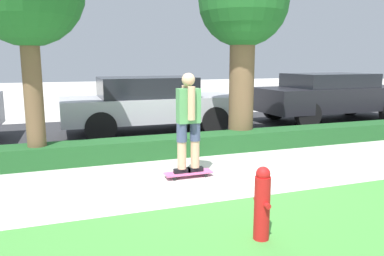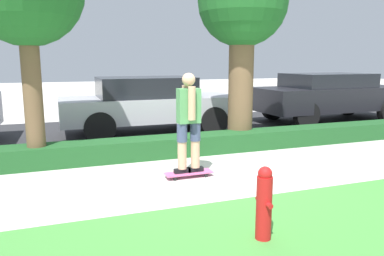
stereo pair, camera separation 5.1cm
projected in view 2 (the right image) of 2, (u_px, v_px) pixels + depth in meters
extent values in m
plane|color=beige|center=(213.00, 178.00, 5.93)|extent=(60.00, 60.00, 0.00)
cube|color=#2D2D30|center=(150.00, 131.00, 9.81)|extent=(18.23, 5.00, 0.01)
cube|color=#1E5123|center=(182.00, 145.00, 7.38)|extent=(18.23, 0.60, 0.37)
cube|color=#DB5B93|center=(189.00, 173.00, 5.95)|extent=(0.77, 0.24, 0.02)
cylinder|color=black|center=(206.00, 175.00, 5.96)|extent=(0.06, 0.04, 0.06)
cylinder|color=black|center=(202.00, 172.00, 6.12)|extent=(0.06, 0.04, 0.06)
cylinder|color=black|center=(175.00, 179.00, 5.78)|extent=(0.06, 0.04, 0.06)
cylinder|color=black|center=(171.00, 175.00, 5.95)|extent=(0.06, 0.04, 0.06)
cube|color=black|center=(182.00, 171.00, 5.90)|extent=(0.26, 0.09, 0.07)
cylinder|color=tan|center=(182.00, 146.00, 5.83)|extent=(0.14, 0.14, 0.72)
cylinder|color=#3D4766|center=(182.00, 133.00, 5.79)|extent=(0.16, 0.16, 0.29)
cube|color=black|center=(195.00, 169.00, 5.97)|extent=(0.26, 0.09, 0.07)
cylinder|color=tan|center=(195.00, 145.00, 5.90)|extent=(0.14, 0.14, 0.72)
cylinder|color=#3D4766|center=(195.00, 132.00, 5.87)|extent=(0.16, 0.16, 0.29)
cube|color=#519356|center=(189.00, 106.00, 5.76)|extent=(0.35, 0.19, 0.53)
cylinder|color=tan|center=(192.00, 103.00, 5.61)|extent=(0.11, 0.11, 0.50)
cylinder|color=tan|center=(186.00, 101.00, 5.88)|extent=(0.11, 0.11, 0.50)
sphere|color=tan|center=(189.00, 80.00, 5.69)|extent=(0.20, 0.20, 0.20)
cylinder|color=brown|center=(33.00, 96.00, 6.29)|extent=(0.31, 0.31, 2.47)
cylinder|color=brown|center=(241.00, 88.00, 7.98)|extent=(0.53, 0.53, 2.53)
sphere|color=#1E5B23|center=(243.00, 1.00, 7.67)|extent=(1.86, 1.86, 1.86)
cube|color=#B7B7BC|center=(151.00, 108.00, 9.55)|extent=(4.47, 1.83, 0.58)
cube|color=black|center=(145.00, 87.00, 9.41)|extent=(2.33, 1.61, 0.49)
cylinder|color=black|center=(213.00, 121.00, 9.30)|extent=(0.71, 0.22, 0.71)
cylinder|color=black|center=(191.00, 112.00, 10.84)|extent=(0.71, 0.22, 0.71)
cylinder|color=black|center=(100.00, 127.00, 8.37)|extent=(0.71, 0.22, 0.71)
cylinder|color=black|center=(93.00, 117.00, 9.91)|extent=(0.71, 0.22, 0.71)
cube|color=black|center=(330.00, 98.00, 11.44)|extent=(4.80, 1.98, 0.68)
cube|color=black|center=(327.00, 80.00, 11.30)|extent=(2.52, 1.70, 0.41)
cylinder|color=black|center=(348.00, 104.00, 12.78)|extent=(0.74, 0.22, 0.74)
cylinder|color=black|center=(307.00, 115.00, 10.22)|extent=(0.74, 0.22, 0.74)
cylinder|color=black|center=(273.00, 108.00, 11.79)|extent=(0.74, 0.22, 0.74)
cylinder|color=red|center=(264.00, 208.00, 3.82)|extent=(0.16, 0.16, 0.68)
sphere|color=red|center=(265.00, 174.00, 3.75)|extent=(0.15, 0.15, 0.15)
cylinder|color=red|center=(268.00, 205.00, 3.73)|extent=(0.06, 0.10, 0.06)
cylinder|color=red|center=(260.00, 199.00, 3.88)|extent=(0.06, 0.10, 0.06)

